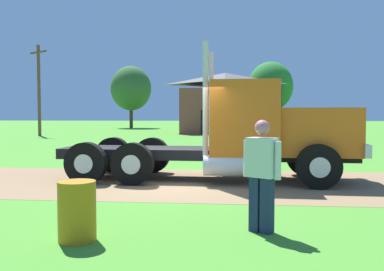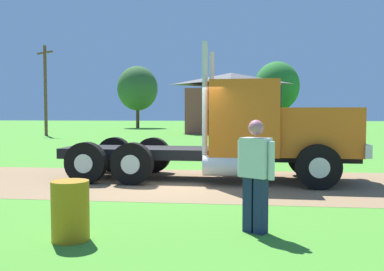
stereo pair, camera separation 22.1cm
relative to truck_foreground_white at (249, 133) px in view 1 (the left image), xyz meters
name	(u,v)px [view 1 (the left image)]	position (x,y,z in m)	size (l,w,h in m)	color
ground_plane	(177,183)	(-1.91, -0.60, -1.29)	(200.00, 200.00, 0.00)	#488D2C
dirt_track	(177,183)	(-1.91, -0.60, -1.29)	(120.00, 5.03, 0.01)	#8A6D4C
truck_foreground_white	(249,133)	(0.00, 0.00, 0.00)	(8.19, 2.82, 3.66)	black
visitor_by_barrel	(262,171)	(0.00, -5.03, -0.35)	(0.55, 0.45, 1.74)	silver
steel_barrel	(77,211)	(-2.66, -5.74, -0.86)	(0.54, 0.54, 0.86)	#B27214
shed_building	(225,104)	(-1.15, 28.85, 1.49)	(8.57, 7.93, 5.79)	brown
utility_pole_near	(39,88)	(-16.49, 21.79, 2.72)	(1.94, 1.29, 7.54)	brown
tree_left	(131,88)	(-13.60, 41.63, 3.85)	(5.23, 5.23, 8.04)	#513823
tree_mid	(270,87)	(3.79, 36.03, 3.62)	(5.01, 5.01, 7.68)	#513823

